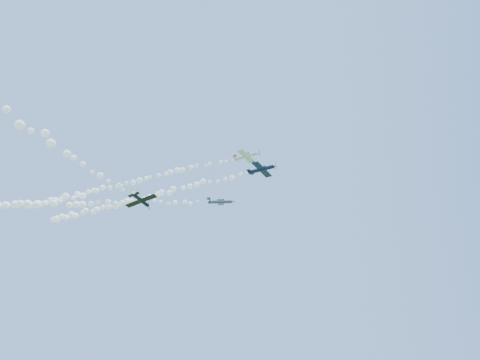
% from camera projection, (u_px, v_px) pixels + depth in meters
% --- Properties ---
extents(plane_white, '(6.80, 7.21, 1.82)m').
position_uv_depth(plane_white, '(246.00, 156.00, 91.85)').
color(plane_white, silver).
extents(smoke_trail_white, '(67.93, 17.98, 2.89)m').
position_uv_depth(smoke_trail_white, '(119.00, 186.00, 105.61)').
color(smoke_trail_white, white).
extents(plane_navy, '(7.82, 8.29, 2.31)m').
position_uv_depth(plane_navy, '(262.00, 169.00, 97.24)').
color(plane_navy, '#0B1334').
extents(smoke_trail_navy, '(70.73, 23.18, 3.04)m').
position_uv_depth(smoke_trail_navy, '(137.00, 200.00, 113.76)').
color(smoke_trail_navy, white).
extents(plane_grey, '(7.44, 7.77, 2.18)m').
position_uv_depth(plane_grey, '(220.00, 202.00, 106.84)').
color(plane_grey, '#3C4358').
extents(smoke_trail_grey, '(65.54, 15.16, 3.31)m').
position_uv_depth(smoke_trail_grey, '(87.00, 203.00, 106.77)').
color(smoke_trail_grey, white).
extents(plane_black, '(6.37, 6.09, 2.20)m').
position_uv_depth(plane_black, '(141.00, 200.00, 77.48)').
color(plane_black, black).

